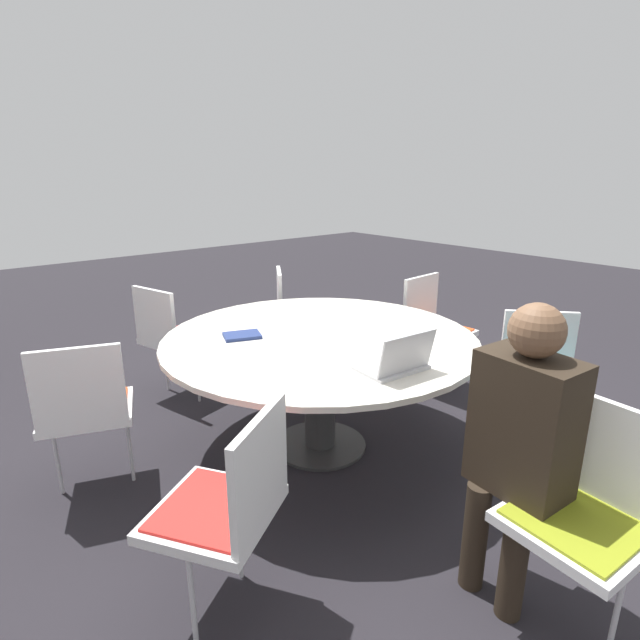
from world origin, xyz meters
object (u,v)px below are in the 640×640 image
object	(u,v)px
chair_5	(85,404)
spiral_notebook	(242,335)
chair_3	(295,310)
laptop	(398,362)
chair_2	(433,322)
handbag	(380,354)
chair_1	(541,375)
person_0	(521,434)
chair_6	(229,499)
chair_0	(588,503)
chair_4	(171,332)

from	to	relation	value
chair_5	spiral_notebook	xyz separation A→B (m)	(-0.12, -0.87, 0.21)
chair_3	laptop	size ratio (longest dim) A/B	2.51
chair_2	handbag	distance (m)	0.62
chair_1	chair_5	xyz separation A→B (m)	(1.32, 2.14, 0.00)
person_0	handbag	bearing A→B (deg)	-29.11
chair_5	person_0	world-z (taller)	person_0
laptop	handbag	size ratio (longest dim) A/B	0.97
chair_6	handbag	world-z (taller)	chair_6
chair_0	chair_3	xyz separation A→B (m)	(2.70, -0.75, 0.00)
laptop	handbag	distance (m)	1.92
chair_3	handbag	xyz separation A→B (m)	(-0.49, -0.55, -0.39)
chair_1	chair_2	xyz separation A→B (m)	(1.06, -0.37, 0.00)
spiral_notebook	person_0	bearing A→B (deg)	-172.62
chair_4	spiral_notebook	size ratio (longest dim) A/B	3.51
spiral_notebook	chair_2	bearing A→B (deg)	-94.91
spiral_notebook	handbag	bearing A→B (deg)	-77.87
chair_5	laptop	bearing A→B (deg)	-21.16
chair_1	chair_4	distance (m)	2.51
chair_0	spiral_notebook	bearing A→B (deg)	13.86
chair_2	chair_6	size ratio (longest dim) A/B	1.00
chair_2	person_0	size ratio (longest dim) A/B	0.72
chair_6	handbag	bearing A→B (deg)	-1.02
person_0	chair_5	bearing A→B (deg)	37.33
chair_6	laptop	xyz separation A→B (m)	(0.08, -0.99, 0.25)
chair_1	handbag	size ratio (longest dim) A/B	2.44
chair_0	chair_2	world-z (taller)	same
laptop	person_0	bearing A→B (deg)	88.70
chair_0	person_0	world-z (taller)	person_0
person_0	chair_0	bearing A→B (deg)	-160.88
chair_6	spiral_notebook	size ratio (longest dim) A/B	3.51
chair_4	chair_5	world-z (taller)	same
chair_6	handbag	size ratio (longest dim) A/B	2.44
chair_0	chair_6	distance (m)	1.29
laptop	spiral_notebook	distance (m)	0.99
laptop	spiral_notebook	bearing A→B (deg)	-66.97
chair_2	spiral_notebook	bearing A→B (deg)	-8.24
chair_3	spiral_notebook	size ratio (longest dim) A/B	3.51
chair_4	laptop	distance (m)	1.93
chair_3	laptop	bearing A→B (deg)	11.46
chair_2	chair_6	world-z (taller)	same
chair_5	handbag	world-z (taller)	chair_5
chair_0	person_0	xyz separation A→B (m)	(0.25, 0.06, 0.19)
chair_6	handbag	xyz separation A→B (m)	(1.36, -2.27, -0.39)
chair_6	chair_0	bearing A→B (deg)	-73.17
handbag	chair_5	bearing A→B (deg)	95.07
chair_5	spiral_notebook	distance (m)	0.90
person_0	spiral_notebook	xyz separation A→B (m)	(1.62, 0.21, 0.02)
chair_2	person_0	distance (m)	2.07
chair_0	person_0	size ratio (longest dim) A/B	0.72
chair_4	laptop	xyz separation A→B (m)	(-1.89, -0.33, 0.25)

